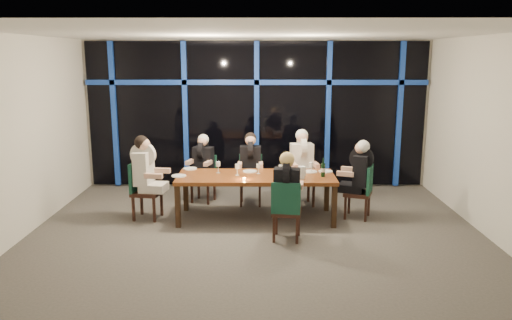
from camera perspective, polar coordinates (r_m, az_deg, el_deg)
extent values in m
plane|color=#5A5550|center=(7.71, -0.02, -8.60)|extent=(7.00, 7.00, 0.00)
cube|color=silver|center=(10.29, 0.07, 5.23)|extent=(7.00, 0.04, 3.00)
cube|color=silver|center=(4.38, -0.26, -4.01)|extent=(7.00, 0.04, 3.00)
cube|color=silver|center=(8.13, -25.55, 2.25)|extent=(0.04, 6.00, 3.00)
cube|color=silver|center=(8.09, 25.63, 2.21)|extent=(0.04, 6.00, 3.00)
cube|color=white|center=(7.22, -0.03, 14.30)|extent=(7.00, 6.00, 0.04)
cube|color=black|center=(10.23, 0.07, 5.19)|extent=(6.86, 0.04, 2.94)
cube|color=#153AA5|center=(10.59, -15.88, 4.97)|extent=(0.10, 0.10, 2.94)
cube|color=#153AA5|center=(10.29, -8.07, 5.11)|extent=(0.10, 0.10, 2.94)
cube|color=#153AA5|center=(10.18, 0.07, 5.16)|extent=(0.10, 0.10, 2.94)
cube|color=#153AA5|center=(10.27, 8.22, 5.10)|extent=(0.10, 0.10, 2.94)
cube|color=#153AA5|center=(10.57, 16.06, 4.95)|extent=(0.10, 0.10, 2.94)
cube|color=#153AA5|center=(10.12, 0.07, 8.87)|extent=(6.86, 0.10, 0.10)
cube|color=#FF2D14|center=(10.53, 6.15, 8.87)|extent=(0.60, 0.05, 0.35)
cube|color=brown|center=(8.26, 0.01, -1.95)|extent=(2.60, 1.00, 0.06)
cube|color=#321E10|center=(8.04, -8.92, -5.27)|extent=(0.08, 0.08, 0.69)
cube|color=#321E10|center=(8.02, 8.92, -5.30)|extent=(0.08, 0.08, 0.69)
cube|color=#321E10|center=(8.87, -8.03, -3.59)|extent=(0.08, 0.08, 0.69)
cube|color=#321E10|center=(8.86, 8.08, -3.61)|extent=(0.08, 0.08, 0.69)
cube|color=black|center=(9.35, -6.07, -2.37)|extent=(0.50, 0.50, 0.05)
cube|color=#174C37|center=(9.45, -5.68, -0.70)|extent=(0.40, 0.16, 0.45)
cube|color=black|center=(9.32, -7.34, -3.81)|extent=(0.04, 0.04, 0.38)
cube|color=black|center=(9.20, -5.51, -3.98)|extent=(0.04, 0.04, 0.38)
cube|color=black|center=(9.61, -6.55, -3.31)|extent=(0.04, 0.04, 0.38)
cube|color=black|center=(9.49, -4.77, -3.47)|extent=(0.04, 0.04, 0.38)
cube|color=black|center=(9.12, -0.63, -2.55)|extent=(0.42, 0.42, 0.06)
cube|color=#174C37|center=(9.24, -0.61, -0.74)|extent=(0.42, 0.05, 0.47)
cube|color=black|center=(9.02, -1.72, -4.19)|extent=(0.04, 0.04, 0.39)
cube|color=black|center=(9.01, 0.43, -4.20)|extent=(0.04, 0.04, 0.39)
cube|color=black|center=(9.34, -1.64, -3.62)|extent=(0.04, 0.04, 0.39)
cube|color=black|center=(9.34, 0.43, -3.62)|extent=(0.04, 0.04, 0.39)
cube|color=black|center=(9.12, 5.25, -2.47)|extent=(0.51, 0.51, 0.06)
cube|color=#174C37|center=(9.24, 4.98, -0.58)|extent=(0.44, 0.12, 0.49)
cube|color=black|center=(8.98, 4.41, -4.25)|extent=(0.05, 0.05, 0.41)
cube|color=black|center=(9.06, 6.58, -4.13)|extent=(0.05, 0.05, 0.41)
cube|color=black|center=(9.31, 3.90, -3.65)|extent=(0.05, 0.05, 0.41)
cube|color=black|center=(9.39, 6.00, -3.55)|extent=(0.05, 0.05, 0.41)
cube|color=black|center=(8.53, -12.34, -3.67)|extent=(0.51, 0.51, 0.06)
cube|color=#174C37|center=(8.54, -13.66, -1.86)|extent=(0.12, 0.45, 0.50)
cube|color=black|center=(8.38, -11.56, -5.63)|extent=(0.05, 0.05, 0.42)
cube|color=black|center=(8.70, -10.74, -4.93)|extent=(0.05, 0.05, 0.42)
cube|color=black|center=(8.51, -13.83, -5.47)|extent=(0.05, 0.05, 0.42)
cube|color=black|center=(8.82, -12.94, -4.79)|extent=(0.05, 0.05, 0.42)
cube|color=black|center=(8.55, 11.55, -3.77)|extent=(0.54, 0.54, 0.06)
cube|color=#174C37|center=(8.46, 12.87, -2.23)|extent=(0.19, 0.41, 0.47)
cube|color=black|center=(8.80, 10.59, -4.81)|extent=(0.05, 0.05, 0.39)
cube|color=black|center=(8.49, 10.17, -5.43)|extent=(0.05, 0.05, 0.39)
cube|color=black|center=(8.75, 12.76, -5.00)|extent=(0.05, 0.05, 0.39)
cube|color=black|center=(8.43, 12.43, -5.63)|extent=(0.05, 0.05, 0.39)
cube|color=black|center=(7.44, 3.53, -5.93)|extent=(0.48, 0.48, 0.06)
cube|color=#174C37|center=(7.19, 3.42, -4.46)|extent=(0.43, 0.11, 0.47)
cube|color=black|center=(7.66, 4.89, -7.20)|extent=(0.04, 0.04, 0.39)
cube|color=black|center=(7.69, 2.35, -7.10)|extent=(0.04, 0.04, 0.39)
cube|color=black|center=(7.34, 4.72, -8.06)|extent=(0.04, 0.04, 0.39)
cube|color=black|center=(7.37, 2.07, -7.95)|extent=(0.04, 0.04, 0.39)
cube|color=black|center=(9.23, -6.34, -1.99)|extent=(0.42, 0.45, 0.13)
cube|color=black|center=(9.29, -6.04, -0.02)|extent=(0.40, 0.31, 0.50)
cylinder|color=black|center=(9.25, -6.06, 1.17)|extent=(0.19, 0.39, 0.38)
sphere|color=tan|center=(9.21, -6.13, 2.13)|extent=(0.19, 0.19, 0.19)
sphere|color=silver|center=(9.24, -6.04, 2.33)|extent=(0.21, 0.21, 0.21)
cube|color=tan|center=(9.17, -7.58, -0.23)|extent=(0.15, 0.28, 0.07)
cube|color=tan|center=(9.03, -5.52, -0.37)|extent=(0.15, 0.28, 0.07)
cube|color=black|center=(8.99, -0.64, -2.15)|extent=(0.34, 0.39, 0.13)
cube|color=black|center=(9.06, -0.63, -0.03)|extent=(0.37, 0.23, 0.52)
cylinder|color=black|center=(9.02, -0.63, 1.25)|extent=(0.09, 0.39, 0.39)
sphere|color=tan|center=(8.97, -0.64, 2.28)|extent=(0.20, 0.20, 0.20)
sphere|color=black|center=(9.01, -0.63, 2.50)|extent=(0.22, 0.22, 0.22)
cube|color=tan|center=(8.86, -1.87, -0.55)|extent=(0.08, 0.28, 0.07)
cube|color=tan|center=(8.85, 0.55, -0.56)|extent=(0.08, 0.28, 0.07)
cube|color=silver|center=(8.99, 5.45, -2.05)|extent=(0.42, 0.46, 0.14)
cube|color=silver|center=(9.06, 5.24, 0.17)|extent=(0.43, 0.30, 0.55)
cylinder|color=silver|center=(9.02, 5.27, 1.51)|extent=(0.16, 0.42, 0.41)
sphere|color=tan|center=(8.97, 5.32, 2.60)|extent=(0.21, 0.21, 0.21)
sphere|color=silver|center=(9.00, 5.26, 2.82)|extent=(0.23, 0.23, 0.23)
cube|color=tan|center=(8.81, 4.37, -0.64)|extent=(0.13, 0.30, 0.08)
cube|color=tan|center=(8.91, 6.83, -0.55)|extent=(0.13, 0.30, 0.08)
cube|color=silver|center=(8.47, -11.61, -3.07)|extent=(0.47, 0.42, 0.14)
cube|color=silver|center=(8.45, -12.72, -0.86)|extent=(0.29, 0.43, 0.56)
cylinder|color=silver|center=(8.40, -12.79, 0.59)|extent=(0.43, 0.16, 0.42)
sphere|color=tan|center=(8.36, -12.72, 1.79)|extent=(0.21, 0.21, 0.21)
sphere|color=black|center=(8.37, -12.98, 1.99)|extent=(0.23, 0.23, 0.23)
cube|color=tan|center=(8.20, -11.64, -1.80)|extent=(0.31, 0.12, 0.08)
cube|color=tan|center=(8.56, -10.72, -1.18)|extent=(0.31, 0.12, 0.08)
cube|color=black|center=(8.55, 10.83, -3.11)|extent=(0.49, 0.45, 0.13)
cube|color=black|center=(8.45, 11.91, -1.17)|extent=(0.34, 0.43, 0.52)
cylinder|color=black|center=(8.41, 11.97, 0.20)|extent=(0.40, 0.23, 0.39)
sphere|color=tan|center=(8.38, 11.90, 1.34)|extent=(0.20, 0.20, 0.20)
sphere|color=silver|center=(8.37, 12.16, 1.51)|extent=(0.22, 0.22, 0.22)
cube|color=tan|center=(8.67, 10.64, -1.02)|extent=(0.29, 0.17, 0.07)
cube|color=tan|center=(8.31, 10.17, -1.57)|extent=(0.29, 0.17, 0.07)
cube|color=black|center=(7.52, 3.61, -4.99)|extent=(0.39, 0.44, 0.13)
cube|color=black|center=(7.29, 3.54, -3.00)|extent=(0.40, 0.28, 0.53)
cylinder|color=black|center=(7.24, 3.56, -1.42)|extent=(0.15, 0.40, 0.39)
sphere|color=tan|center=(7.22, 3.59, -0.08)|extent=(0.20, 0.20, 0.20)
sphere|color=tan|center=(7.18, 3.57, 0.08)|extent=(0.22, 0.22, 0.22)
cube|color=tan|center=(7.51, 5.12, -2.89)|extent=(0.11, 0.29, 0.08)
cube|color=tan|center=(7.53, 2.26, -2.80)|extent=(0.11, 0.29, 0.08)
cylinder|color=white|center=(8.77, -7.54, -0.98)|extent=(0.24, 0.24, 0.01)
cylinder|color=white|center=(8.49, -0.71, -1.30)|extent=(0.24, 0.24, 0.01)
cylinder|color=white|center=(8.52, 6.22, -1.33)|extent=(0.24, 0.24, 0.01)
cylinder|color=white|center=(8.27, -8.81, -1.80)|extent=(0.24, 0.24, 0.01)
cylinder|color=white|center=(8.57, 7.95, -1.29)|extent=(0.24, 0.24, 0.01)
cylinder|color=white|center=(7.88, 3.91, -2.37)|extent=(0.24, 0.24, 0.01)
cylinder|color=black|center=(8.20, 7.68, -1.14)|extent=(0.07, 0.07, 0.22)
cylinder|color=black|center=(8.17, 7.71, -0.09)|extent=(0.03, 0.03, 0.08)
cylinder|color=silver|center=(8.20, 7.68, -1.14)|extent=(0.07, 0.07, 0.06)
cylinder|color=silver|center=(8.03, 5.23, -1.45)|extent=(0.11, 0.11, 0.20)
cylinder|color=silver|center=(8.03, 5.68, -1.31)|extent=(0.02, 0.02, 0.14)
cylinder|color=#FFA84C|center=(7.97, -1.37, -2.13)|extent=(0.05, 0.05, 0.03)
cylinder|color=silver|center=(8.25, -2.15, -1.74)|extent=(0.07, 0.07, 0.01)
cylinder|color=silver|center=(8.24, -2.16, -1.35)|extent=(0.01, 0.01, 0.11)
cylinder|color=silver|center=(8.22, -2.16, -0.73)|extent=(0.07, 0.07, 0.08)
cylinder|color=silver|center=(8.36, 0.27, -1.55)|extent=(0.06, 0.06, 0.01)
cylinder|color=silver|center=(8.35, 0.27, -1.21)|extent=(0.01, 0.01, 0.09)
cylinder|color=silver|center=(8.33, 0.27, -0.67)|extent=(0.06, 0.06, 0.07)
cylinder|color=silver|center=(8.30, 2.81, -1.66)|extent=(0.06, 0.06, 0.01)
cylinder|color=silver|center=(8.29, 2.81, -1.33)|extent=(0.01, 0.01, 0.09)
cylinder|color=silver|center=(8.27, 2.82, -0.79)|extent=(0.06, 0.06, 0.07)
cylinder|color=white|center=(8.43, -4.34, -1.46)|extent=(0.07, 0.07, 0.01)
cylinder|color=white|center=(8.42, -4.34, -1.07)|extent=(0.01, 0.01, 0.11)
cylinder|color=white|center=(8.40, -4.35, -0.45)|extent=(0.07, 0.07, 0.08)
cylinder|color=silver|center=(8.50, 6.31, -1.39)|extent=(0.06, 0.06, 0.01)
cylinder|color=silver|center=(8.49, 6.32, -1.05)|extent=(0.01, 0.01, 0.10)
cylinder|color=silver|center=(8.47, 6.33, -0.49)|extent=(0.07, 0.07, 0.07)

